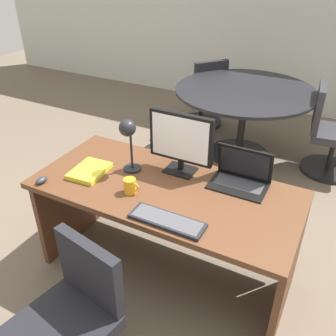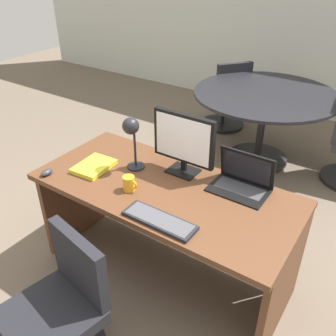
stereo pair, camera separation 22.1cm
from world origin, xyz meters
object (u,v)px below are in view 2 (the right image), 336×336
at_px(keyboard, 159,220).
at_px(meeting_table, 264,110).
at_px(desk_lamp, 132,133).
at_px(meeting_chair_near, 226,103).
at_px(laptop, 243,177).
at_px(book, 94,166).
at_px(coffee_mug, 129,183).
at_px(monitor, 184,141).
at_px(mouse, 47,172).
at_px(desk, 169,210).
at_px(office_chair, 61,317).

xyz_separation_m(keyboard, meeting_table, (-0.25, 2.23, -0.17)).
bearing_deg(desk_lamp, meeting_chair_near, 100.92).
height_order(laptop, book, laptop).
relative_size(desk_lamp, coffee_mug, 3.71).
distance_m(monitor, meeting_chair_near, 2.49).
xyz_separation_m(mouse, meeting_chair_near, (-0.04, 2.82, -0.43)).
height_order(keyboard, coffee_mug, coffee_mug).
xyz_separation_m(desk, meeting_table, (-0.08, 1.88, 0.06)).
bearing_deg(desk_lamp, mouse, -138.19).
xyz_separation_m(desk, keyboard, (0.17, -0.35, 0.22)).
bearing_deg(mouse, coffee_mug, 16.96).
relative_size(desk, book, 5.98).
relative_size(desk_lamp, meeting_table, 0.26).
bearing_deg(mouse, keyboard, 1.60).
relative_size(mouse, office_chair, 0.11).
distance_m(desk_lamp, meeting_table, 1.93).
distance_m(desk, meeting_chair_near, 2.57).
xyz_separation_m(monitor, office_chair, (-0.12, -1.06, -0.67)).
relative_size(keyboard, coffee_mug, 4.22).
distance_m(keyboard, desk_lamp, 0.65).
distance_m(mouse, meeting_table, 2.35).
height_order(keyboard, desk_lamp, desk_lamp).
xyz_separation_m(office_chair, meeting_table, (0.03, 2.77, 0.28)).
distance_m(monitor, keyboard, 0.59).
bearing_deg(coffee_mug, desk, 50.75).
relative_size(desk, keyboard, 3.94).
bearing_deg(coffee_mug, keyboard, -23.84).
bearing_deg(office_chair, monitor, 83.58).
height_order(laptop, meeting_table, laptop).
relative_size(laptop, coffee_mug, 3.51).
relative_size(mouse, desk_lamp, 0.24).
bearing_deg(monitor, meeting_chair_near, 108.71).
distance_m(desk, book, 0.59).
bearing_deg(meeting_table, meeting_chair_near, 140.65).
bearing_deg(coffee_mug, office_chair, -86.13).
distance_m(meeting_table, meeting_chair_near, 0.92).
relative_size(desk_lamp, book, 1.34).
height_order(keyboard, office_chair, office_chair).
relative_size(coffee_mug, office_chair, 0.13).
xyz_separation_m(mouse, office_chair, (0.61, -0.52, -0.45)).
relative_size(office_chair, meeting_table, 0.55).
bearing_deg(keyboard, meeting_chair_near, 108.57).
height_order(monitor, coffee_mug, monitor).
distance_m(book, coffee_mug, 0.37).
height_order(monitor, meeting_table, monitor).
bearing_deg(keyboard, monitor, 107.94).
bearing_deg(desk_lamp, book, -147.52).
bearing_deg(office_chair, keyboard, 62.24).
bearing_deg(coffee_mug, mouse, -163.04).
bearing_deg(desk, desk_lamp, 177.58).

